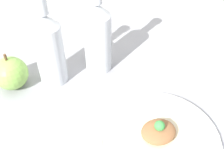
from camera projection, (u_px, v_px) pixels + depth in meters
The scene contains 6 objects.
ground_plane at pixel (124, 96), 71.47cm from camera, with size 180.00×110.00×4.00cm, color gray.
plate at pixel (157, 138), 57.80cm from camera, with size 27.41×27.41×1.87cm.
plated_food at pixel (158, 133), 56.61cm from camera, with size 16.02×16.02×4.90cm.
cider_bottle_left at pixel (49, 47), 66.39cm from camera, with size 7.49×7.49×27.20cm.
cider_bottle_right at pixel (98, 36), 70.32cm from camera, with size 7.49×7.49×27.20cm.
apple at pixel (11, 73), 68.67cm from camera, with size 8.94×8.94×10.66cm.
Camera 1 is at (-22.59, -44.08, 49.96)cm, focal length 42.00 mm.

